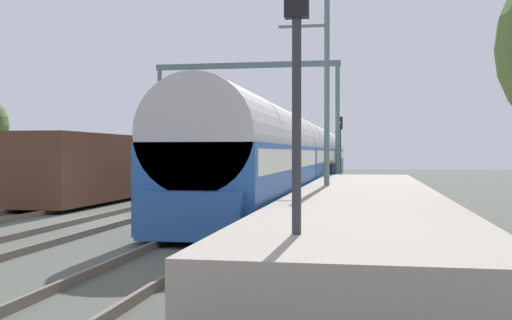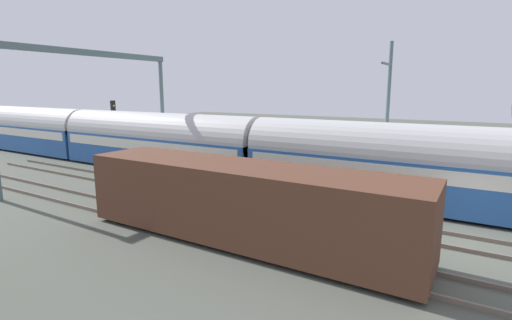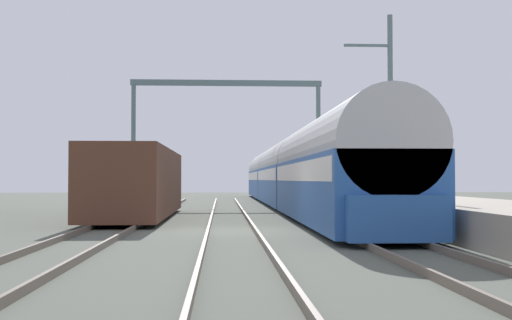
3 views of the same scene
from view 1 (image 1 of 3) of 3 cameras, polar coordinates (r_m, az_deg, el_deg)
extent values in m
plane|color=#50544A|center=(20.51, -12.01, -5.25)|extent=(120.00, 120.00, 0.00)
cube|color=#6D5F53|center=(21.85, -19.54, -4.70)|extent=(0.08, 60.00, 0.16)
cube|color=#6D5F53|center=(20.79, -13.85, -4.95)|extent=(0.08, 60.00, 0.16)
cube|color=#6D5F53|center=(20.25, -10.12, -5.09)|extent=(0.08, 60.00, 0.16)
cube|color=#6D5F53|center=(19.55, -3.58, -5.29)|extent=(0.08, 60.00, 0.16)
cube|color=#6D5F53|center=(19.26, 0.59, -5.38)|extent=(0.08, 60.00, 0.16)
cube|color=#A39989|center=(20.95, 9.92, -3.88)|extent=(4.40, 28.00, 0.90)
cube|color=#28569E|center=(21.99, -0.06, -1.54)|extent=(2.90, 16.00, 2.20)
cube|color=silver|center=(21.98, -0.06, 0.10)|extent=(2.93, 15.36, 0.64)
cylinder|color=#BABABA|center=(21.98, -0.06, 1.85)|extent=(2.84, 16.00, 2.84)
cube|color=#28569E|center=(38.18, 4.33, -0.58)|extent=(2.90, 16.00, 2.20)
cube|color=silver|center=(38.17, 4.33, 0.36)|extent=(2.93, 15.36, 0.64)
cylinder|color=#BABABA|center=(38.18, 4.33, 1.37)|extent=(2.84, 16.00, 2.84)
cube|color=#28569E|center=(54.47, 6.10, -0.20)|extent=(2.90, 16.00, 2.20)
cube|color=silver|center=(54.46, 6.10, 0.47)|extent=(2.93, 15.36, 0.64)
cylinder|color=#BABABA|center=(54.46, 6.10, 1.17)|extent=(2.84, 16.00, 2.84)
cube|color=#28569E|center=(14.01, -6.12, -5.09)|extent=(2.40, 0.50, 1.10)
cube|color=#563323|center=(28.40, -13.72, -0.55)|extent=(2.80, 13.00, 2.70)
cube|color=black|center=(28.46, -13.71, -3.16)|extent=(2.52, 11.96, 0.10)
cylinder|color=#313131|center=(34.81, 7.00, -2.09)|extent=(0.24, 0.24, 0.85)
cube|color=#232833|center=(34.78, 7.00, -0.86)|extent=(0.37, 0.46, 0.64)
sphere|color=tan|center=(34.78, 7.00, -0.14)|extent=(0.24, 0.24, 0.24)
cylinder|color=#2D2D33|center=(9.34, 3.71, 0.32)|extent=(0.14, 0.14, 4.12)
cylinder|color=#2D2D33|center=(44.77, 7.66, 0.38)|extent=(0.14, 0.14, 3.74)
cube|color=black|center=(44.81, 7.66, 3.35)|extent=(0.36, 0.20, 0.90)
sphere|color=yellow|center=(44.70, 7.66, 3.40)|extent=(0.16, 0.16, 0.16)
cylinder|color=slate|center=(41.62, -8.76, 2.95)|extent=(0.28, 0.28, 7.50)
cylinder|color=slate|center=(39.40, 7.43, 3.07)|extent=(0.28, 0.28, 7.50)
cube|color=slate|center=(40.46, -0.89, 8.61)|extent=(12.00, 0.24, 0.36)
cylinder|color=slate|center=(23.31, 6.47, 5.32)|extent=(0.20, 0.20, 8.00)
cube|color=slate|center=(23.77, 4.27, 12.05)|extent=(1.80, 0.10, 0.10)
camera|label=2|loc=(29.59, -40.51, 7.18)|focal=26.73mm
camera|label=3|loc=(8.24, -91.75, -3.50)|focal=45.98mm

